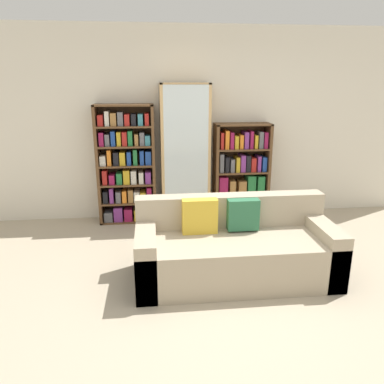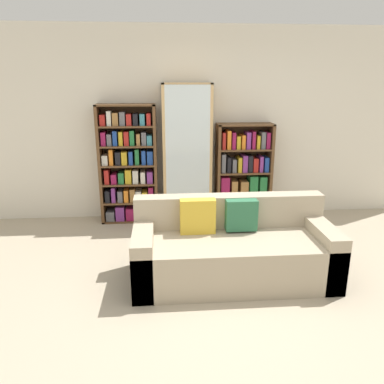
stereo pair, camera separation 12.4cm
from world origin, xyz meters
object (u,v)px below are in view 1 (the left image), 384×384
couch (235,250)px  bookshelf_right (241,173)px  bookshelf_left (126,167)px  display_cabinet (185,154)px  wine_bottle (217,231)px

couch → bookshelf_right: 1.86m
bookshelf_left → display_cabinet: size_ratio=0.86×
couch → bookshelf_right: size_ratio=1.45×
couch → bookshelf_left: (-1.17, 1.77, 0.51)m
wine_bottle → bookshelf_left: bearing=142.2°
bookshelf_left → wine_bottle: bearing=-37.8°
bookshelf_left → wine_bottle: size_ratio=4.52×
wine_bottle → bookshelf_right: bearing=60.7°
bookshelf_left → bookshelf_right: bearing=-0.0°
bookshelf_left → bookshelf_right: (1.65, -0.00, -0.14)m
display_cabinet → wine_bottle: size_ratio=5.27×
display_cabinet → wine_bottle: display_cabinet is taller
bookshelf_left → display_cabinet: display_cabinet is taller
bookshelf_left → bookshelf_right: size_ratio=1.20×
display_cabinet → bookshelf_right: bearing=1.2°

